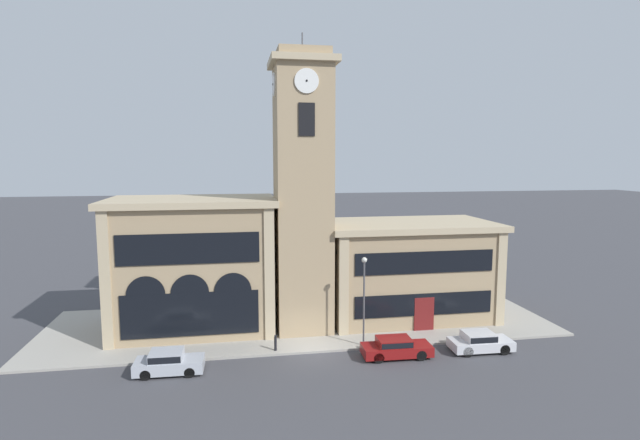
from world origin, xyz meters
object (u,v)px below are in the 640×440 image
parked_car_near (168,362)px  parked_car_far (480,341)px  street_lamp (364,288)px  parked_car_mid (396,347)px  bollard (275,343)px

parked_car_near → parked_car_far: 19.91m
parked_car_far → street_lamp: street_lamp is taller
parked_car_near → parked_car_mid: parked_car_near is taller
parked_car_mid → parked_car_far: parked_car_far is taller
parked_car_far → street_lamp: (-7.42, 1.98, 3.41)m
parked_car_near → bollard: bearing=19.4°
bollard → parked_car_near: bearing=-162.3°
parked_car_far → parked_car_mid: bearing=-178.3°
parked_car_mid → parked_car_far: 5.82m
parked_car_near → parked_car_far: parked_car_near is taller
parked_car_near → bollard: size_ratio=3.82×
parked_car_mid → parked_car_far: size_ratio=1.09×
bollard → parked_car_far: bearing=-8.9°
parked_car_far → bollard: parked_car_far is taller
parked_car_far → street_lamp: size_ratio=0.68×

